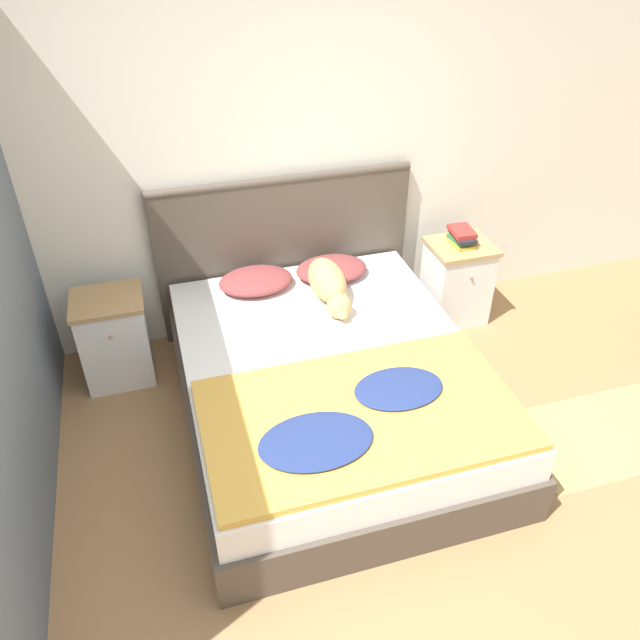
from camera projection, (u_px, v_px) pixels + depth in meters
name	position (u px, v px, depth m)	size (l,w,h in m)	color
ground_plane	(364.00, 560.00, 3.03)	(16.00, 16.00, 0.00)	#997047
wall_back	(259.00, 154.00, 3.95)	(9.00, 0.06, 2.55)	silver
bed	(330.00, 387.00, 3.69)	(1.69, 2.09, 0.49)	#4C4238
headboard	(285.00, 251.00, 4.32)	(1.77, 0.06, 1.14)	#4C4238
nightstand_left	(115.00, 338.00, 3.98)	(0.44, 0.39, 0.61)	white
nightstand_right	(456.00, 281.00, 4.53)	(0.44, 0.39, 0.61)	white
pillow_left	(256.00, 281.00, 4.09)	(0.49, 0.36, 0.11)	brown
pillow_right	(331.00, 269.00, 4.21)	(0.49, 0.36, 0.11)	brown
quilt	(360.00, 415.00, 3.12)	(1.59, 0.94, 0.07)	gold
dog	(329.00, 284.00, 3.97)	(0.22, 0.65, 0.23)	tan
book_stack	(462.00, 236.00, 4.34)	(0.16, 0.24, 0.11)	gold
rug	(604.00, 434.00, 3.71)	(1.05, 0.65, 0.00)	tan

